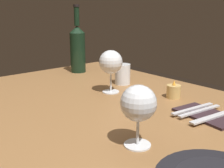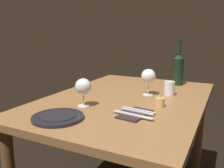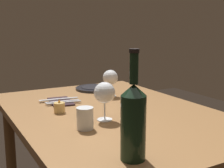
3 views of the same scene
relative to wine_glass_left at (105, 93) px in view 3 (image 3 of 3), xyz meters
name	(u,v)px [view 3 (image 3 of 3)]	position (x,y,z in m)	size (l,w,h in m)	color
dining_table	(112,128)	(0.11, -0.10, -0.21)	(1.30, 0.90, 0.74)	olive
wine_glass_left	(105,93)	(0.00, 0.00, 0.00)	(0.09, 0.09, 0.17)	white
wine_glass_right	(110,78)	(0.38, -0.24, -0.01)	(0.09, 0.09, 0.15)	white
wine_bottle	(133,120)	(-0.38, 0.11, 0.01)	(0.08, 0.08, 0.34)	black
water_tumbler	(85,119)	(-0.06, 0.12, -0.08)	(0.07, 0.07, 0.09)	white
votive_candle	(59,108)	(0.20, 0.13, -0.10)	(0.05, 0.05, 0.07)	#DBB266
dinner_plate	(95,88)	(0.59, -0.24, -0.11)	(0.24, 0.24, 0.02)	black
folded_napkin	(61,102)	(0.38, 0.06, -0.11)	(0.20, 0.13, 0.01)	#2D1E23
fork_inner	(62,101)	(0.36, 0.06, -0.11)	(0.04, 0.18, 0.00)	silver
fork_outer	(64,102)	(0.33, 0.06, -0.11)	(0.04, 0.18, 0.00)	silver
table_knife	(59,99)	(0.41, 0.06, -0.11)	(0.05, 0.21, 0.00)	silver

